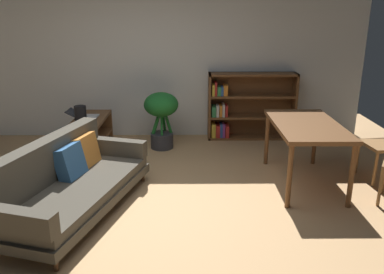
% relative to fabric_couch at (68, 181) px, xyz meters
% --- Properties ---
extents(ground_plane, '(8.16, 8.16, 0.00)m').
position_rel_fabric_couch_xyz_m(ground_plane, '(0.75, 0.03, -0.34)').
color(ground_plane, tan).
extents(back_wall_panel, '(6.80, 0.10, 2.70)m').
position_rel_fabric_couch_xyz_m(back_wall_panel, '(0.75, 2.73, 1.01)').
color(back_wall_panel, silver).
rests_on(back_wall_panel, ground_plane).
extents(fabric_couch, '(1.38, 2.18, 0.77)m').
position_rel_fabric_couch_xyz_m(fabric_couch, '(0.00, 0.00, 0.00)').
color(fabric_couch, '#56351E').
rests_on(fabric_couch, ground_plane).
extents(media_console, '(0.44, 1.19, 0.54)m').
position_rel_fabric_couch_xyz_m(media_console, '(-0.18, 1.72, -0.07)').
color(media_console, brown).
rests_on(media_console, ground_plane).
extents(open_laptop, '(0.44, 0.32, 0.12)m').
position_rel_fabric_couch_xyz_m(open_laptop, '(-0.27, 1.82, 0.23)').
color(open_laptop, silver).
rests_on(open_laptop, media_console).
extents(desk_speaker, '(0.16, 0.16, 0.28)m').
position_rel_fabric_couch_xyz_m(desk_speaker, '(-0.20, 1.39, 0.34)').
color(desk_speaker, black).
rests_on(desk_speaker, media_console).
extents(potted_floor_plant, '(0.52, 0.52, 0.88)m').
position_rel_fabric_couch_xyz_m(potted_floor_plant, '(0.86, 2.02, 0.22)').
color(potted_floor_plant, '#333338').
rests_on(potted_floor_plant, ground_plane).
extents(dining_table, '(0.77, 1.39, 0.77)m').
position_rel_fabric_couch_xyz_m(dining_table, '(2.69, 0.68, 0.35)').
color(dining_table, brown).
rests_on(dining_table, ground_plane).
extents(bookshelf, '(1.43, 0.31, 1.09)m').
position_rel_fabric_couch_xyz_m(bookshelf, '(2.22, 2.55, 0.19)').
color(bookshelf, brown).
rests_on(bookshelf, ground_plane).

